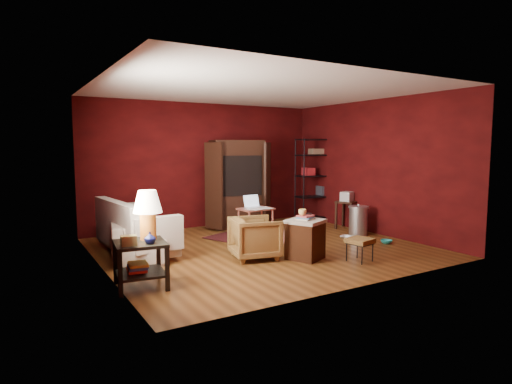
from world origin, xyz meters
TOP-DOWN VIEW (x-y plane):
  - room at (-0.04, -0.01)m, footprint 5.54×5.04m
  - sofa at (-2.07, 0.78)m, footprint 0.96×2.11m
  - armchair at (-0.47, -0.56)m, footprint 0.82×0.86m
  - pet_bowl_steel at (1.84, -0.21)m, footprint 0.25×0.14m
  - pet_bowl_turquoise at (2.22, -0.90)m, footprint 0.22×0.10m
  - vase at (-2.41, -1.23)m, footprint 0.18×0.18m
  - mug at (0.16, -0.99)m, footprint 0.14×0.12m
  - side_table at (-2.42, -1.01)m, footprint 0.70×0.70m
  - sofa_cushions at (-2.10, 0.76)m, footprint 0.99×2.08m
  - hamper at (0.21, -1.01)m, footprint 0.70×0.70m
  - footstool at (0.87, -1.57)m, footprint 0.43×0.43m
  - rug_round at (0.61, 0.80)m, footprint 1.89×1.89m
  - rug_oriental at (0.11, 1.14)m, footprint 1.45×1.22m
  - laptop_desk at (0.45, 0.99)m, footprint 0.70×0.58m
  - tv_armoire at (0.59, 2.00)m, footprint 1.53×0.98m
  - wire_shelving at (2.63, 1.72)m, footprint 1.02×0.52m
  - small_stand at (2.61, 0.61)m, footprint 0.54×0.54m
  - trash_can at (2.32, -0.04)m, footprint 0.52×0.52m

SIDE VIEW (x-z plane):
  - rug_round at x=0.61m, z-range 0.00..0.01m
  - rug_oriental at x=0.11m, z-range 0.01..0.02m
  - pet_bowl_turquoise at x=2.22m, z-range 0.00..0.22m
  - pet_bowl_steel at x=1.84m, z-range 0.00..0.24m
  - trash_can at x=2.32m, z-range -0.02..0.63m
  - footstool at x=0.87m, z-range 0.14..0.51m
  - hamper at x=0.21m, z-range -0.03..0.71m
  - armchair at x=-0.47m, z-range 0.00..0.75m
  - sofa at x=-2.07m, z-range 0.00..0.80m
  - sofa_cushions at x=-2.10m, z-range -0.01..0.84m
  - laptop_desk at x=0.45m, z-range 0.10..0.93m
  - small_stand at x=2.61m, z-range 0.20..1.03m
  - vase at x=-2.41m, z-range 0.60..0.75m
  - side_table at x=-2.42m, z-range 0.13..1.38m
  - mug at x=0.16m, z-range 0.72..0.85m
  - tv_armoire at x=0.59m, z-range 0.04..2.01m
  - wire_shelving at x=2.63m, z-range 0.10..2.11m
  - room at x=-0.04m, z-range -0.02..2.82m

